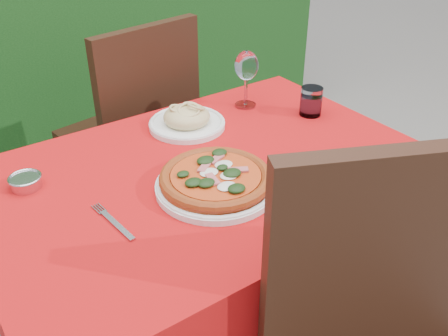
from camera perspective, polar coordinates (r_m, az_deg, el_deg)
hedge at (r=2.71m, az=-21.20°, el=17.42°), size 3.20×0.55×1.78m
dining_table at (r=1.50m, az=-1.72°, el=-4.96°), size 1.26×0.86×0.75m
chair_far at (r=2.07m, az=-9.90°, el=4.87°), size 0.52×0.52×1.00m
pizza_plate at (r=1.32m, az=-0.94°, el=-1.42°), size 0.34×0.34×0.06m
pasta_plate at (r=1.64m, az=-4.26°, el=5.51°), size 0.25×0.25×0.07m
water_glass at (r=1.74m, az=9.91°, el=7.38°), size 0.07×0.07×0.10m
wine_glass at (r=1.74m, az=2.58°, el=11.35°), size 0.08×0.08×0.20m
fork at (r=1.23m, az=-12.12°, el=-6.40°), size 0.04×0.20×0.01m
steel_ramekin at (r=1.43m, az=-21.71°, el=-1.54°), size 0.08×0.08×0.03m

